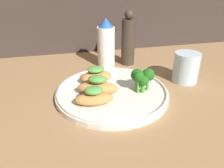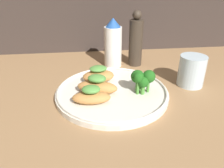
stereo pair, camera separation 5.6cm
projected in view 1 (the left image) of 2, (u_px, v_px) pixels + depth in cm
name	position (u px, v px, depth cm)	size (l,w,h in cm)	color
ground_plane	(112.00, 97.00, 58.32)	(180.00, 180.00, 1.00)	#936D47
plate	(112.00, 92.00, 57.63)	(29.50, 29.50, 2.00)	silver
grilled_meat_front	(94.00, 97.00, 50.99)	(9.46, 5.11, 4.48)	#BC7F42
grilled_meat_middle	(98.00, 87.00, 55.20)	(11.29, 7.37, 5.03)	#BC7F42
grilled_meat_back	(96.00, 76.00, 61.19)	(9.48, 6.64, 4.64)	#BC7F42
broccoli_bunch	(142.00, 77.00, 55.71)	(6.20, 4.69, 6.10)	#4C8E38
sauce_bottle	(106.00, 44.00, 72.97)	(5.86, 5.86, 16.33)	white
pepper_grinder	(128.00, 40.00, 74.24)	(4.62, 4.62, 18.49)	#382D23
drinking_glass	(186.00, 67.00, 63.88)	(7.39, 7.39, 8.74)	silver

